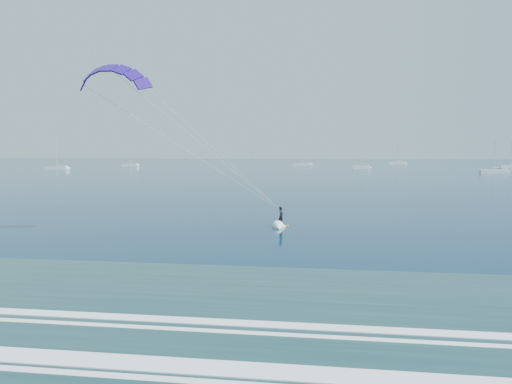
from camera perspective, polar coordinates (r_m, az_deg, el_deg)
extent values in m
cube|color=#1E423F|center=(18.92, -9.74, -17.27)|extent=(600.00, 22.00, 0.03)
cube|color=white|center=(16.75, -12.46, -20.32)|extent=(600.00, 1.10, 0.07)
cube|color=white|center=(20.25, -8.43, -15.66)|extent=(600.00, 0.70, 0.07)
cube|color=orange|center=(44.19, 3.14, -4.24)|extent=(1.48, 0.48, 0.08)
imported|color=black|center=(44.04, 3.15, -3.01)|extent=(0.61, 0.77, 1.83)
cone|color=white|center=(42.92, 2.81, -4.46)|extent=(1.31, 1.74, 1.10)
cube|color=white|center=(196.52, -23.61, 2.73)|extent=(9.38, 2.40, 1.20)
cylinder|color=silver|center=(196.41, -23.67, 4.57)|extent=(0.18, 0.18, 11.47)
cylinder|color=silver|center=(195.86, -23.32, 3.14)|extent=(2.60, 0.12, 0.12)
cube|color=white|center=(224.05, -15.46, 3.20)|extent=(7.98, 2.40, 1.20)
cylinder|color=silver|center=(223.96, -15.49, 4.62)|extent=(0.18, 0.18, 9.86)
cylinder|color=silver|center=(223.55, -15.19, 3.57)|extent=(2.60, 0.12, 0.12)
cube|color=white|center=(234.25, 5.78, 3.44)|extent=(9.51, 2.40, 1.20)
cylinder|color=silver|center=(234.16, 5.80, 4.99)|extent=(0.18, 0.18, 11.51)
cylinder|color=silver|center=(234.18, 6.08, 3.77)|extent=(2.60, 0.12, 0.12)
cube|color=white|center=(193.96, 12.98, 3.00)|extent=(7.05, 2.40, 1.20)
cylinder|color=silver|center=(193.86, 13.01, 4.48)|extent=(0.18, 0.18, 8.81)
cylinder|color=silver|center=(194.04, 13.34, 3.40)|extent=(2.60, 0.12, 0.12)
cube|color=white|center=(260.59, 17.22, 3.40)|extent=(9.28, 2.40, 1.20)
cylinder|color=silver|center=(260.50, 17.25, 4.77)|extent=(0.18, 0.18, 11.34)
cylinder|color=silver|center=(260.76, 17.48, 3.70)|extent=(2.60, 0.12, 0.12)
cube|color=white|center=(226.31, 29.22, 2.76)|extent=(8.62, 2.40, 1.20)
cylinder|color=silver|center=(226.22, 29.28, 4.25)|extent=(0.18, 0.18, 10.58)
cube|color=white|center=(171.28, 27.59, 2.29)|extent=(8.76, 2.40, 1.20)
cylinder|color=silver|center=(171.15, 27.67, 4.22)|extent=(0.18, 0.18, 10.33)
cylinder|color=silver|center=(171.64, 27.98, 2.75)|extent=(2.60, 0.12, 0.12)
cube|color=white|center=(279.78, 17.29, 3.49)|extent=(9.12, 2.40, 1.20)
cylinder|color=silver|center=(279.70, 17.32, 4.74)|extent=(0.18, 0.18, 10.97)
cylinder|color=silver|center=(279.95, 17.54, 3.78)|extent=(2.60, 0.12, 0.12)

